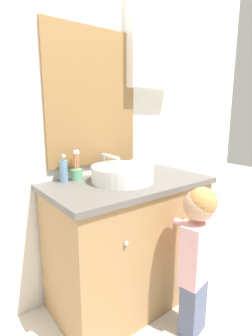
% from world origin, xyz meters
% --- Properties ---
extents(ground_plane, '(10.00, 10.00, 0.00)m').
position_xyz_m(ground_plane, '(0.00, 0.00, 0.00)').
color(ground_plane, beige).
extents(wall_back, '(3.20, 0.18, 2.50)m').
position_xyz_m(wall_back, '(0.02, 0.62, 1.28)').
color(wall_back, silver).
rests_on(wall_back, ground_plane).
extents(vanity_counter, '(1.05, 0.59, 0.85)m').
position_xyz_m(vanity_counter, '(0.00, 0.31, 0.43)').
color(vanity_counter, '#A37A4C').
rests_on(vanity_counter, ground_plane).
extents(sink_basin, '(0.39, 0.44, 0.15)m').
position_xyz_m(sink_basin, '(-0.04, 0.32, 0.90)').
color(sink_basin, white).
rests_on(sink_basin, vanity_counter).
extents(toothbrush_holder, '(0.07, 0.07, 0.20)m').
position_xyz_m(toothbrush_holder, '(-0.25, 0.53, 0.90)').
color(toothbrush_holder, '#66B27F').
rests_on(toothbrush_holder, vanity_counter).
extents(soap_dispenser, '(0.05, 0.05, 0.18)m').
position_xyz_m(soap_dispenser, '(-0.34, 0.53, 0.92)').
color(soap_dispenser, '#6B93B2').
rests_on(soap_dispenser, vanity_counter).
extents(child_figure, '(0.22, 0.45, 0.90)m').
position_xyz_m(child_figure, '(0.12, -0.15, 0.55)').
color(child_figure, slate).
rests_on(child_figure, ground_plane).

